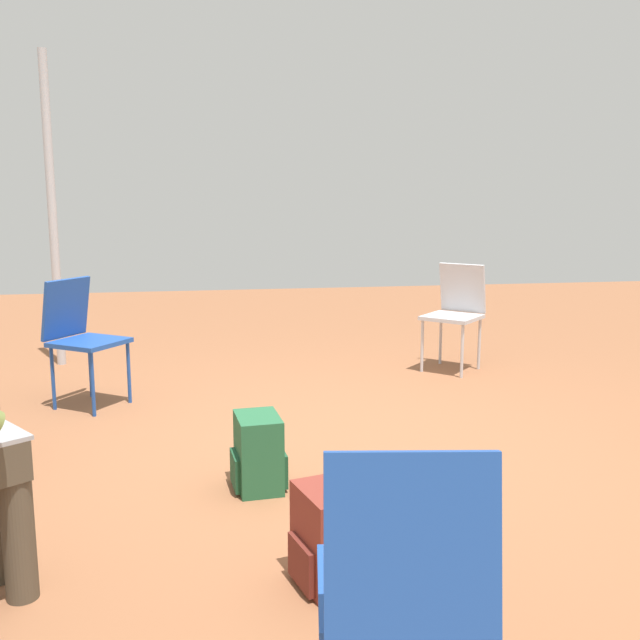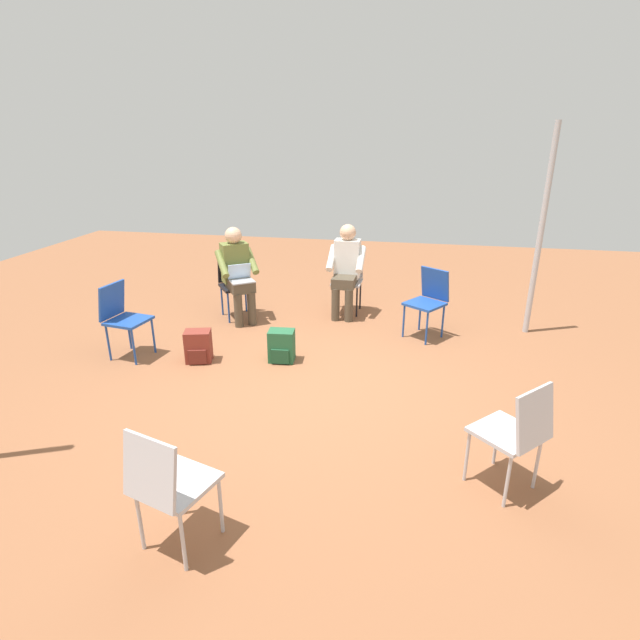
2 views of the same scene
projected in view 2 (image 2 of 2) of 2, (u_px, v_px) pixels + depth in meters
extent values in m
plane|color=brown|center=(309.00, 383.00, 5.09)|extent=(14.00, 14.00, 0.00)
cube|color=#B7B7BC|center=(506.00, 433.00, 3.48)|extent=(0.57, 0.57, 0.03)
cylinder|color=#B7B7BC|center=(467.00, 456.00, 3.60)|extent=(0.02, 0.02, 0.42)
cylinder|color=#B7B7BC|center=(497.00, 440.00, 3.79)|extent=(0.02, 0.02, 0.42)
cylinder|color=#B7B7BC|center=(507.00, 481.00, 3.34)|extent=(0.02, 0.02, 0.42)
cylinder|color=#B7B7BC|center=(537.00, 463.00, 3.53)|extent=(0.02, 0.02, 0.42)
cube|color=#B7B7BC|center=(535.00, 418.00, 3.26)|extent=(0.34, 0.33, 0.40)
cube|color=#1E4799|center=(425.00, 304.00, 6.05)|extent=(0.56, 0.56, 0.03)
cylinder|color=#1E4799|center=(427.00, 329.00, 5.91)|extent=(0.02, 0.02, 0.42)
cylinder|color=#1E4799|center=(404.00, 321.00, 6.14)|extent=(0.02, 0.02, 0.42)
cylinder|color=#1E4799|center=(443.00, 321.00, 6.13)|extent=(0.02, 0.02, 0.42)
cylinder|color=#1E4799|center=(420.00, 314.00, 6.36)|extent=(0.02, 0.02, 0.42)
cube|color=#1E4799|center=(435.00, 284.00, 6.10)|extent=(0.30, 0.36, 0.40)
cube|color=#B7B7BC|center=(347.00, 282.00, 6.91)|extent=(0.41, 0.41, 0.03)
cylinder|color=black|center=(357.00, 302.00, 6.80)|extent=(0.02, 0.02, 0.42)
cylinder|color=black|center=(332.00, 301.00, 6.87)|extent=(0.02, 0.02, 0.42)
cylinder|color=black|center=(360.00, 295.00, 7.11)|extent=(0.02, 0.02, 0.42)
cylinder|color=black|center=(337.00, 293.00, 7.18)|extent=(0.02, 0.02, 0.42)
cube|color=#B7B7BC|center=(349.00, 264.00, 7.01)|extent=(0.10, 0.38, 0.40)
cube|color=black|center=(236.00, 287.00, 6.72)|extent=(0.56, 0.56, 0.03)
cylinder|color=#1E4799|center=(253.00, 304.00, 6.73)|extent=(0.02, 0.02, 0.42)
cylinder|color=#1E4799|center=(229.00, 308.00, 6.59)|extent=(0.02, 0.02, 0.42)
cylinder|color=#1E4799|center=(246.00, 297.00, 7.01)|extent=(0.02, 0.02, 0.42)
cylinder|color=#1E4799|center=(222.00, 300.00, 6.88)|extent=(0.02, 0.02, 0.42)
cube|color=black|center=(232.00, 268.00, 6.81)|extent=(0.30, 0.36, 0.40)
cube|color=#B7B7BC|center=(177.00, 483.00, 2.99)|extent=(0.50, 0.50, 0.03)
cylinder|color=#B7B7BC|center=(180.00, 488.00, 3.28)|extent=(0.02, 0.02, 0.42)
cylinder|color=#B7B7BC|center=(221.00, 505.00, 3.13)|extent=(0.02, 0.02, 0.42)
cylinder|color=#B7B7BC|center=(140.00, 521.00, 3.00)|extent=(0.02, 0.02, 0.42)
cylinder|color=#B7B7BC|center=(183.00, 542.00, 2.85)|extent=(0.02, 0.02, 0.42)
cube|color=#B7B7BC|center=(149.00, 472.00, 2.75)|extent=(0.20, 0.39, 0.40)
cube|color=#1E4799|center=(129.00, 321.00, 5.53)|extent=(0.46, 0.46, 0.03)
cylinder|color=#1E4799|center=(153.00, 336.00, 5.70)|extent=(0.02, 0.02, 0.42)
cylinder|color=#1E4799|center=(134.00, 347.00, 5.40)|extent=(0.02, 0.02, 0.42)
cylinder|color=#1E4799|center=(129.00, 332.00, 5.81)|extent=(0.02, 0.02, 0.42)
cylinder|color=#1E4799|center=(108.00, 343.00, 5.51)|extent=(0.02, 0.02, 0.42)
cube|color=#1E4799|center=(112.00, 300.00, 5.51)|extent=(0.39, 0.15, 0.40)
cylinder|color=#4C4233|center=(252.00, 308.00, 6.53)|extent=(0.11, 0.11, 0.45)
cylinder|color=#4C4233|center=(238.00, 310.00, 6.46)|extent=(0.11, 0.11, 0.45)
cube|color=#4C4233|center=(240.00, 285.00, 6.54)|extent=(0.52, 0.49, 0.14)
cube|color=olive|center=(235.00, 262.00, 6.60)|extent=(0.38, 0.40, 0.52)
sphere|color=#DBAD89|center=(233.00, 235.00, 6.47)|extent=(0.22, 0.22, 0.22)
cylinder|color=olive|center=(252.00, 261.00, 6.59)|extent=(0.37, 0.31, 0.31)
cylinder|color=olive|center=(222.00, 264.00, 6.43)|extent=(0.37, 0.31, 0.31)
cube|color=#9EA0A5|center=(242.00, 281.00, 6.41)|extent=(0.35, 0.37, 0.02)
cube|color=#B2D1F2|center=(239.00, 271.00, 6.47)|extent=(0.22, 0.27, 0.20)
cylinder|color=#4C4233|center=(349.00, 305.00, 6.64)|extent=(0.11, 0.11, 0.45)
cylinder|color=#4C4233|center=(336.00, 304.00, 6.68)|extent=(0.11, 0.11, 0.45)
cube|color=#4C4233|center=(345.00, 281.00, 6.71)|extent=(0.43, 0.31, 0.14)
cube|color=silver|center=(347.00, 259.00, 6.79)|extent=(0.23, 0.35, 0.52)
sphere|color=#DBAD89|center=(348.00, 232.00, 6.66)|extent=(0.22, 0.22, 0.22)
cylinder|color=silver|center=(361.00, 259.00, 6.65)|extent=(0.40, 0.10, 0.31)
cylinder|color=silver|center=(332.00, 258.00, 6.73)|extent=(0.40, 0.10, 0.31)
cube|color=maroon|center=(198.00, 346.00, 5.50)|extent=(0.26, 0.32, 0.36)
cube|color=maroon|center=(199.00, 353.00, 5.53)|extent=(0.29, 0.25, 0.16)
cube|color=#235B38|center=(282.00, 346.00, 5.51)|extent=(0.22, 0.30, 0.36)
cube|color=#1C492C|center=(282.00, 352.00, 5.54)|extent=(0.27, 0.22, 0.16)
cylinder|color=#B2B2B7|center=(541.00, 234.00, 5.93)|extent=(0.07, 0.07, 2.52)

